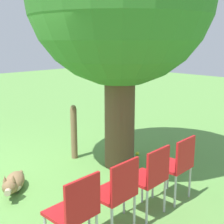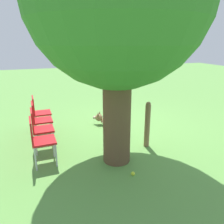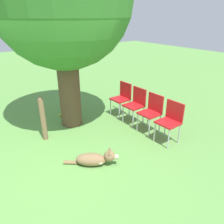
{
  "view_description": "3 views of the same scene",
  "coord_description": "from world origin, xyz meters",
  "px_view_note": "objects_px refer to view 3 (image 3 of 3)",
  "views": [
    {
      "loc": [
        4.33,
        -2.41,
        2.19
      ],
      "look_at": [
        0.69,
        1.2,
        0.98
      ],
      "focal_mm": 50.0,
      "sensor_mm": 36.0,
      "label": 1
    },
    {
      "loc": [
        2.08,
        4.88,
        2.22
      ],
      "look_at": [
        0.25,
        -0.38,
        0.41
      ],
      "focal_mm": 35.0,
      "sensor_mm": 36.0,
      "label": 2
    },
    {
      "loc": [
        -1.38,
        -3.37,
        2.59
      ],
      "look_at": [
        1.25,
        0.25,
        0.58
      ],
      "focal_mm": 35.0,
      "sensor_mm": 36.0,
      "label": 3
    }
  ],
  "objects_px": {
    "red_chair_0": "(171,119)",
    "red_chair_2": "(136,103)",
    "tennis_ball": "(60,115)",
    "dog": "(95,159)",
    "fence_post": "(43,119)",
    "red_chair_1": "(152,110)",
    "red_chair_3": "(122,96)"
  },
  "relations": [
    {
      "from": "red_chair_0",
      "to": "red_chair_2",
      "type": "distance_m",
      "value": 1.15
    },
    {
      "from": "red_chair_2",
      "to": "tennis_ball",
      "type": "height_order",
      "value": "red_chair_2"
    },
    {
      "from": "dog",
      "to": "red_chair_2",
      "type": "xyz_separation_m",
      "value": [
        1.8,
        0.91,
        0.41
      ]
    },
    {
      "from": "tennis_ball",
      "to": "fence_post",
      "type": "bearing_deg",
      "value": -128.69
    },
    {
      "from": "red_chair_1",
      "to": "red_chair_2",
      "type": "distance_m",
      "value": 0.57
    },
    {
      "from": "dog",
      "to": "red_chair_1",
      "type": "xyz_separation_m",
      "value": [
        1.79,
        0.34,
        0.41
      ]
    },
    {
      "from": "red_chair_1",
      "to": "red_chair_3",
      "type": "height_order",
      "value": "same"
    },
    {
      "from": "tennis_ball",
      "to": "red_chair_3",
      "type": "bearing_deg",
      "value": -31.36
    },
    {
      "from": "dog",
      "to": "red_chair_0",
      "type": "relative_size",
      "value": 0.94
    },
    {
      "from": "fence_post",
      "to": "red_chair_2",
      "type": "xyz_separation_m",
      "value": [
        2.22,
        -0.54,
        0.03
      ]
    },
    {
      "from": "red_chair_0",
      "to": "red_chair_3",
      "type": "relative_size",
      "value": 1.0
    },
    {
      "from": "fence_post",
      "to": "red_chair_3",
      "type": "xyz_separation_m",
      "value": [
        2.23,
        0.03,
        0.03
      ]
    },
    {
      "from": "red_chair_1",
      "to": "red_chair_0",
      "type": "bearing_deg",
      "value": 86.24
    },
    {
      "from": "red_chair_1",
      "to": "red_chair_2",
      "type": "bearing_deg",
      "value": -93.76
    },
    {
      "from": "dog",
      "to": "red_chair_3",
      "type": "xyz_separation_m",
      "value": [
        1.81,
        1.49,
        0.41
      ]
    },
    {
      "from": "red_chair_3",
      "to": "red_chair_1",
      "type": "bearing_deg",
      "value": 86.24
    },
    {
      "from": "fence_post",
      "to": "red_chair_2",
      "type": "bearing_deg",
      "value": -13.72
    },
    {
      "from": "red_chair_0",
      "to": "tennis_ball",
      "type": "xyz_separation_m",
      "value": [
        -1.44,
        2.62,
        -0.51
      ]
    },
    {
      "from": "tennis_ball",
      "to": "red_chair_1",
      "type": "bearing_deg",
      "value": -54.65
    },
    {
      "from": "red_chair_0",
      "to": "tennis_ball",
      "type": "distance_m",
      "value": 3.04
    },
    {
      "from": "dog",
      "to": "red_chair_0",
      "type": "height_order",
      "value": "red_chair_0"
    },
    {
      "from": "red_chair_0",
      "to": "dog",
      "type": "bearing_deg",
      "value": -9.84
    },
    {
      "from": "dog",
      "to": "red_chair_0",
      "type": "distance_m",
      "value": 1.83
    },
    {
      "from": "dog",
      "to": "fence_post",
      "type": "height_order",
      "value": "fence_post"
    },
    {
      "from": "red_chair_0",
      "to": "tennis_ball",
      "type": "bearing_deg",
      "value": -63.55
    },
    {
      "from": "fence_post",
      "to": "tennis_ball",
      "type": "distance_m",
      "value": 1.29
    },
    {
      "from": "fence_post",
      "to": "red_chair_0",
      "type": "relative_size",
      "value": 1.11
    },
    {
      "from": "red_chair_1",
      "to": "tennis_ball",
      "type": "distance_m",
      "value": 2.56
    },
    {
      "from": "red_chair_1",
      "to": "tennis_ball",
      "type": "bearing_deg",
      "value": -56.96
    },
    {
      "from": "red_chair_2",
      "to": "red_chair_3",
      "type": "xyz_separation_m",
      "value": [
        0.01,
        0.57,
        0.0
      ]
    },
    {
      "from": "fence_post",
      "to": "red_chair_3",
      "type": "bearing_deg",
      "value": 0.81
    },
    {
      "from": "fence_post",
      "to": "dog",
      "type": "bearing_deg",
      "value": -73.93
    }
  ]
}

